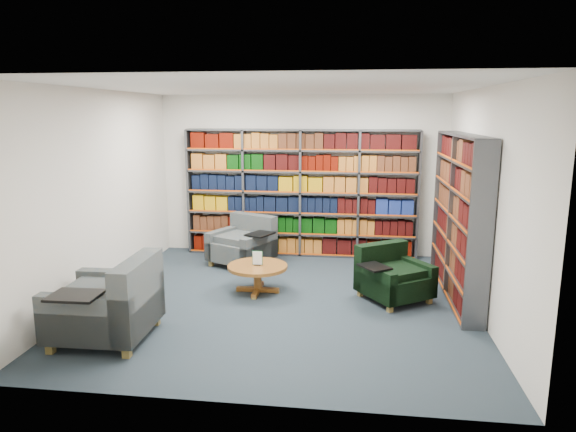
# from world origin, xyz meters

# --- Properties ---
(room_shell) EXTENTS (5.02, 5.02, 2.82)m
(room_shell) POSITION_xyz_m (0.00, 0.00, 1.40)
(room_shell) COLOR #1B2230
(room_shell) RESTS_ON ground
(bookshelf_back) EXTENTS (4.00, 0.28, 2.20)m
(bookshelf_back) POSITION_xyz_m (0.00, 2.34, 1.10)
(bookshelf_back) COLOR #47494F
(bookshelf_back) RESTS_ON ground
(bookshelf_right) EXTENTS (0.28, 2.50, 2.20)m
(bookshelf_right) POSITION_xyz_m (2.34, 0.60, 1.10)
(bookshelf_right) COLOR #47494F
(bookshelf_right) RESTS_ON ground
(chair_teal_left) EXTENTS (1.17, 1.16, 0.79)m
(chair_teal_left) POSITION_xyz_m (-0.87, 1.70, 0.32)
(chair_teal_left) COLOR #0D253F
(chair_teal_left) RESTS_ON ground
(chair_green_right) EXTENTS (1.11, 1.11, 0.72)m
(chair_green_right) POSITION_xyz_m (1.45, 0.32, 0.29)
(chair_green_right) COLOR black
(chair_green_right) RESTS_ON ground
(chair_teal_front) EXTENTS (1.04, 1.20, 0.93)m
(chair_teal_front) POSITION_xyz_m (-1.70, -1.39, 0.37)
(chair_teal_front) COLOR #0D253F
(chair_teal_front) RESTS_ON ground
(coffee_table) EXTENTS (0.84, 0.84, 0.59)m
(coffee_table) POSITION_xyz_m (-0.39, 0.31, 0.32)
(coffee_table) COLOR #944B1D
(coffee_table) RESTS_ON ground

